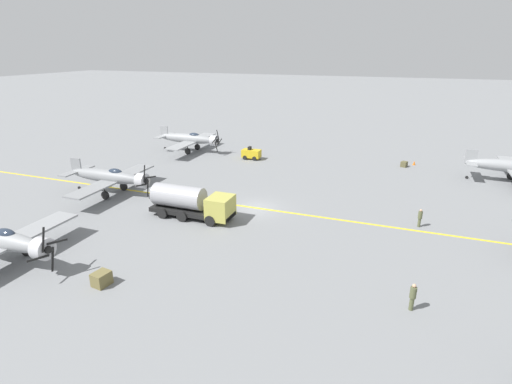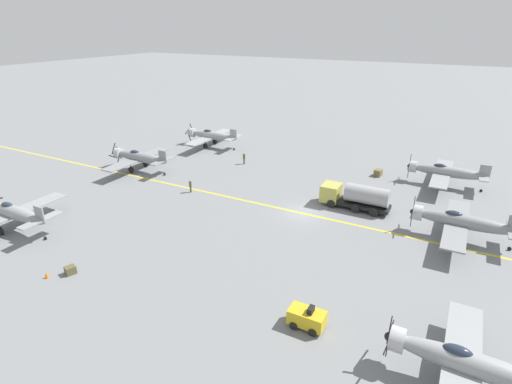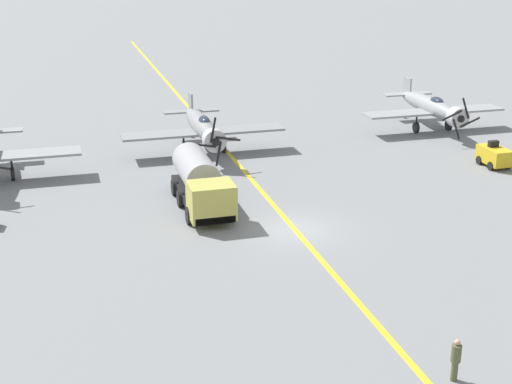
# 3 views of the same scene
# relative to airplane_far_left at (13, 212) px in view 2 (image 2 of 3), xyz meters

# --- Properties ---
(ground_plane) EXTENTS (400.00, 400.00, 0.00)m
(ground_plane) POSITION_rel_airplane_far_left_xyz_m (17.80, -25.16, -2.01)
(ground_plane) COLOR slate
(taxiway_stripe) EXTENTS (0.30, 160.00, 0.01)m
(taxiway_stripe) POSITION_rel_airplane_far_left_xyz_m (17.80, -25.16, -2.01)
(taxiway_stripe) COLOR yellow
(taxiway_stripe) RESTS_ON ground
(airplane_far_left) EXTENTS (12.00, 9.98, 3.78)m
(airplane_far_left) POSITION_rel_airplane_far_left_xyz_m (0.00, 0.00, 0.00)
(airplane_far_left) COLOR gray
(airplane_far_left) RESTS_ON ground
(airplane_far_center) EXTENTS (12.00, 9.98, 3.65)m
(airplane_far_center) POSITION_rel_airplane_far_left_xyz_m (20.10, 1.49, 0.00)
(airplane_far_center) COLOR gray
(airplane_far_center) RESTS_ON ground
(airplane_near_left) EXTENTS (12.00, 9.98, 3.70)m
(airplane_near_left) POSITION_rel_airplane_far_left_xyz_m (0.01, -42.60, 0.00)
(airplane_near_left) COLOR gray
(airplane_near_left) RESTS_ON ground
(airplane_near_center) EXTENTS (12.00, 9.98, 3.78)m
(airplane_near_center) POSITION_rel_airplane_far_left_xyz_m (19.61, -41.22, 0.00)
(airplane_near_center) COLOR gray
(airplane_near_center) RESTS_ON ground
(airplane_near_right) EXTENTS (12.00, 9.98, 3.77)m
(airplane_near_right) POSITION_rel_airplane_far_left_xyz_m (34.52, -38.66, 0.00)
(airplane_near_right) COLOR gray
(airplane_near_right) RESTS_ON ground
(airplane_far_right) EXTENTS (12.00, 9.98, 3.65)m
(airplane_far_right) POSITION_rel_airplane_far_left_xyz_m (35.30, -1.00, 0.00)
(airplane_far_right) COLOR #95989A
(airplane_far_right) RESTS_ON ground
(fuel_tanker) EXTENTS (2.68, 8.00, 2.98)m
(fuel_tanker) POSITION_rel_airplane_far_left_xyz_m (22.03, -30.03, -0.50)
(fuel_tanker) COLOR black
(fuel_tanker) RESTS_ON ground
(tow_tractor) EXTENTS (1.57, 2.60, 1.79)m
(tow_tractor) POSITION_rel_airplane_far_left_xyz_m (0.65, -32.40, -1.22)
(tow_tractor) COLOR gold
(tow_tractor) RESTS_ON ground
(ground_crew_walking) EXTENTS (0.39, 0.39, 1.81)m
(ground_crew_walking) POSITION_rel_airplane_far_left_xyz_m (29.80, -10.69, -1.03)
(ground_crew_walking) COLOR #515638
(ground_crew_walking) RESTS_ON ground
(ground_crew_inspecting) EXTENTS (0.37, 0.37, 1.68)m
(ground_crew_inspecting) POSITION_rel_airplane_far_left_xyz_m (16.83, -10.14, -1.10)
(ground_crew_inspecting) COLOR #515638
(ground_crew_inspecting) RESTS_ON ground
(supply_crate_by_tanker) EXTENTS (1.04, 0.95, 0.71)m
(supply_crate_by_tanker) POSITION_rel_airplane_far_left_xyz_m (-2.84, -11.85, -1.66)
(supply_crate_by_tanker) COLOR brown
(supply_crate_by_tanker) RESTS_ON ground
(supply_crate_mid_lane) EXTENTS (1.26, 1.10, 0.94)m
(supply_crate_mid_lane) POSITION_rel_airplane_far_left_xyz_m (34.21, -30.13, -1.54)
(supply_crate_mid_lane) COLOR brown
(supply_crate_mid_lane) RESTS_ON ground
(traffic_cone) EXTENTS (0.36, 0.36, 0.55)m
(traffic_cone) POSITION_rel_airplane_far_left_xyz_m (-4.24, -10.58, -1.74)
(traffic_cone) COLOR orange
(traffic_cone) RESTS_ON ground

